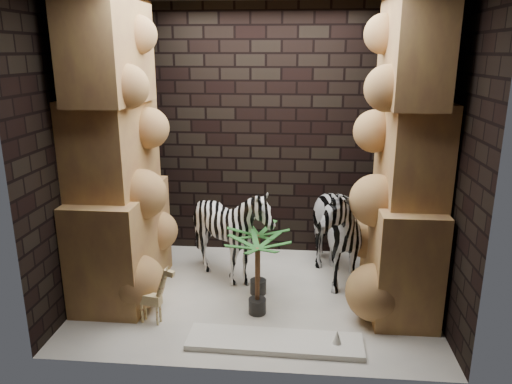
# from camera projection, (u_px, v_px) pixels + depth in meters

# --- Properties ---
(floor) EXTENTS (3.50, 3.50, 0.00)m
(floor) POSITION_uv_depth(u_px,v_px,m) (256.00, 295.00, 5.09)
(floor) COLOR silver
(floor) RESTS_ON ground
(wall_back) EXTENTS (3.50, 0.00, 3.50)m
(wall_back) POSITION_uv_depth(u_px,v_px,m) (266.00, 133.00, 5.87)
(wall_back) COLOR black
(wall_back) RESTS_ON ground
(wall_front) EXTENTS (3.50, 0.00, 3.50)m
(wall_front) POSITION_uv_depth(u_px,v_px,m) (240.00, 190.00, 3.48)
(wall_front) COLOR black
(wall_front) RESTS_ON ground
(wall_left) EXTENTS (0.00, 3.00, 3.00)m
(wall_left) POSITION_uv_depth(u_px,v_px,m) (80.00, 151.00, 4.82)
(wall_left) COLOR black
(wall_left) RESTS_ON ground
(wall_right) EXTENTS (0.00, 3.00, 3.00)m
(wall_right) POSITION_uv_depth(u_px,v_px,m) (444.00, 158.00, 4.52)
(wall_right) COLOR black
(wall_right) RESTS_ON ground
(rock_pillar_left) EXTENTS (0.68, 1.30, 3.00)m
(rock_pillar_left) POSITION_uv_depth(u_px,v_px,m) (114.00, 152.00, 4.79)
(rock_pillar_left) COLOR tan
(rock_pillar_left) RESTS_ON floor
(rock_pillar_right) EXTENTS (0.58, 1.25, 3.00)m
(rock_pillar_right) POSITION_uv_depth(u_px,v_px,m) (408.00, 157.00, 4.55)
(rock_pillar_right) COLOR tan
(rock_pillar_right) RESTS_ON floor
(zebra_right) EXTENTS (0.95, 1.32, 1.41)m
(zebra_right) POSITION_uv_depth(u_px,v_px,m) (326.00, 220.00, 5.23)
(zebra_right) COLOR white
(zebra_right) RESTS_ON floor
(zebra_left) EXTENTS (1.01, 1.20, 1.02)m
(zebra_left) POSITION_uv_depth(u_px,v_px,m) (232.00, 238.00, 5.28)
(zebra_left) COLOR white
(zebra_left) RESTS_ON floor
(giraffe_toy) EXTENTS (0.33, 0.17, 0.61)m
(giraffe_toy) POSITION_uv_depth(u_px,v_px,m) (150.00, 293.00, 4.51)
(giraffe_toy) COLOR #E2C883
(giraffe_toy) RESTS_ON floor
(palm_front) EXTENTS (0.36, 0.36, 0.75)m
(palm_front) POSITION_uv_depth(u_px,v_px,m) (258.00, 260.00, 5.03)
(palm_front) COLOR #114B21
(palm_front) RESTS_ON floor
(palm_back) EXTENTS (0.36, 0.36, 0.78)m
(palm_back) POSITION_uv_depth(u_px,v_px,m) (257.00, 276.00, 4.64)
(palm_back) COLOR #114B21
(palm_back) RESTS_ON floor
(surfboard) EXTENTS (1.53, 0.40, 0.05)m
(surfboard) POSITION_uv_depth(u_px,v_px,m) (275.00, 342.00, 4.23)
(surfboard) COLOR white
(surfboard) RESTS_ON floor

